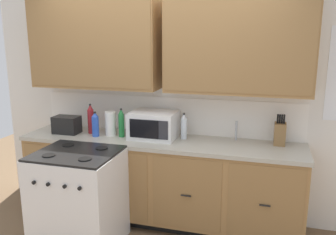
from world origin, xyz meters
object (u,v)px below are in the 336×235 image
bottle_red (91,119)px  bottle_green (121,123)px  stove_range (79,199)px  paper_towel_roll (111,124)px  bottle_blue (95,124)px  bottle_clear (184,126)px  microwave (153,125)px  knife_block (280,133)px  toaster (67,125)px

bottle_red → bottle_green: size_ratio=1.08×
bottle_green → stove_range: bearing=-106.6°
paper_towel_roll → bottle_blue: 0.16m
bottle_blue → bottle_red: bottle_red is taller
stove_range → bottle_green: bottle_green is taller
paper_towel_roll → bottle_green: bottle_green is taller
bottle_clear → bottle_green: (-0.66, -0.11, 0.02)m
bottle_red → microwave: bearing=1.2°
microwave → paper_towel_roll: bearing=-176.7°
stove_range → paper_towel_roll: (0.05, 0.65, 0.59)m
microwave → stove_range: bearing=-127.8°
stove_range → knife_block: knife_block is taller
toaster → paper_towel_roll: 0.51m
bottle_green → toaster: bearing=-177.3°
stove_range → bottle_green: (0.19, 0.62, 0.61)m
bottle_red → knife_block: bearing=3.7°
toaster → bottle_green: bearing=2.7°
knife_block → bottle_clear: knife_block is taller
knife_block → paper_towel_roll: size_ratio=1.19×
stove_range → toaster: size_ratio=3.39×
toaster → knife_block: 2.27m
bottle_green → knife_block: bearing=5.9°
knife_block → bottle_blue: knife_block is taller
toaster → bottle_green: size_ratio=0.91×
knife_block → bottle_red: bottle_red is taller
bottle_red → toaster: bearing=-165.0°
paper_towel_roll → bottle_blue: size_ratio=0.97×
paper_towel_roll → bottle_green: 0.14m
paper_towel_roll → stove_range: bearing=-94.3°
toaster → stove_range: bearing=-52.4°
knife_block → toaster: bearing=-175.0°
microwave → paper_towel_roll: microwave is taller
paper_towel_roll → bottle_clear: size_ratio=0.94×
bottle_blue → microwave: bearing=10.3°
toaster → paper_towel_roll: paper_towel_roll is taller
paper_towel_roll → bottle_green: bearing=-11.3°
bottle_blue → toaster: bearing=175.7°
stove_range → bottle_clear: bearing=40.9°
stove_range → microwave: size_ratio=1.98×
bottle_clear → bottle_red: size_ratio=0.84×
knife_block → bottle_red: (-2.00, -0.13, 0.05)m
bottle_blue → bottle_clear: 0.95m
paper_towel_roll → bottle_clear: (0.80, 0.08, 0.01)m
microwave → bottle_blue: 0.63m
knife_block → bottle_clear: 0.96m
paper_towel_roll → bottle_red: bottle_red is taller
bottle_blue → bottle_green: 0.28m
toaster → paper_towel_roll: size_ratio=1.08×
stove_range → microwave: 1.05m
bottle_red → bottle_green: (0.38, -0.04, -0.01)m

